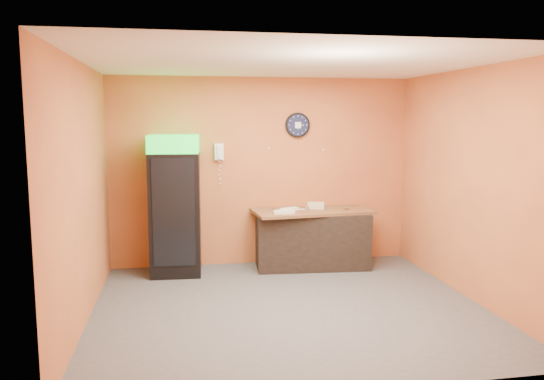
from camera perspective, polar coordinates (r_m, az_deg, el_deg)
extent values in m
plane|color=#47474C|center=(6.36, 1.81, -12.47)|extent=(4.50, 4.50, 0.00)
cube|color=#D0733A|center=(7.98, -1.07, 2.00)|extent=(4.50, 0.02, 2.80)
cube|color=#D0733A|center=(5.98, -19.73, -0.36)|extent=(0.02, 4.00, 2.80)
cube|color=#D0733A|center=(6.84, 20.64, 0.56)|extent=(0.02, 4.00, 2.80)
cube|color=white|center=(6.00, 1.93, 13.51)|extent=(4.50, 4.00, 0.02)
cube|color=black|center=(7.61, -10.33, -2.51)|extent=(0.73, 0.73, 1.72)
cube|color=green|center=(7.50, -10.51, 4.91)|extent=(0.73, 0.73, 0.25)
cube|color=black|center=(7.25, -10.21, -2.41)|extent=(0.57, 0.05, 1.48)
cube|color=black|center=(7.92, 4.30, -5.33)|extent=(1.69, 0.85, 0.82)
cylinder|color=black|center=(8.01, 2.76, 6.99)|extent=(0.37, 0.05, 0.37)
cylinder|color=#0F1433|center=(7.99, 2.81, 6.99)|extent=(0.32, 0.01, 0.32)
cube|color=white|center=(7.98, 2.82, 6.99)|extent=(0.09, 0.00, 0.09)
cube|color=white|center=(7.83, -5.72, 4.12)|extent=(0.13, 0.08, 0.24)
cube|color=white|center=(7.78, -5.70, 4.09)|extent=(0.05, 0.04, 0.20)
cube|color=brown|center=(7.84, 4.33, -2.27)|extent=(1.79, 0.95, 0.04)
cube|color=beige|center=(7.89, 4.73, -1.87)|extent=(0.25, 0.13, 0.05)
cube|color=beige|center=(7.88, 4.73, -1.50)|extent=(0.25, 0.13, 0.05)
cube|color=silver|center=(7.49, 1.28, -2.39)|extent=(0.29, 0.12, 0.04)
cube|color=silver|center=(7.58, 1.40, -2.29)|extent=(0.29, 0.17, 0.04)
cube|color=silver|center=(7.74, 1.88, -2.08)|extent=(0.30, 0.21, 0.04)
cylinder|color=silver|center=(7.80, 3.78, -1.94)|extent=(0.06, 0.06, 0.06)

